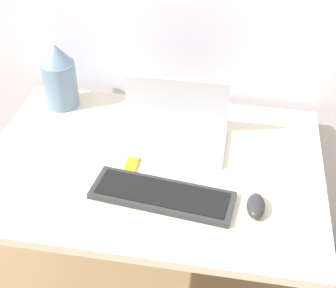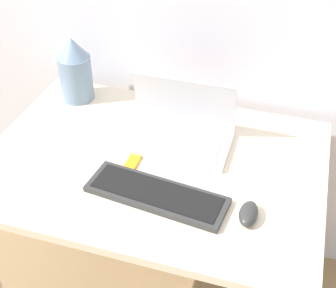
% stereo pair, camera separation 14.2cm
% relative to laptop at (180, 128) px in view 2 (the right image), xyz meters
% --- Properties ---
extents(desk, '(1.09, 0.77, 0.75)m').
position_rel_laptop_xyz_m(desk, '(-0.05, -0.13, -0.15)').
color(desk, beige).
rests_on(desk, ground_plane).
extents(laptop, '(0.35, 0.21, 0.22)m').
position_rel_laptop_xyz_m(laptop, '(0.00, 0.00, 0.00)').
color(laptop, silver).
rests_on(laptop, desk).
extents(keyboard, '(0.43, 0.18, 0.02)m').
position_rel_laptop_xyz_m(keyboard, '(0.01, -0.29, -0.04)').
color(keyboard, '#2D2D2D').
rests_on(keyboard, desk).
extents(mouse, '(0.05, 0.10, 0.04)m').
position_rel_laptop_xyz_m(mouse, '(0.28, -0.29, -0.03)').
color(mouse, '#2D2D2D').
rests_on(mouse, desk).
extents(vase, '(0.12, 0.12, 0.25)m').
position_rel_laptop_xyz_m(vase, '(-0.45, 0.14, 0.07)').
color(vase, slate).
rests_on(vase, desk).
extents(mp3_player, '(0.04, 0.07, 0.01)m').
position_rel_laptop_xyz_m(mp3_player, '(-0.11, -0.16, -0.05)').
color(mp3_player, orange).
rests_on(mp3_player, desk).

